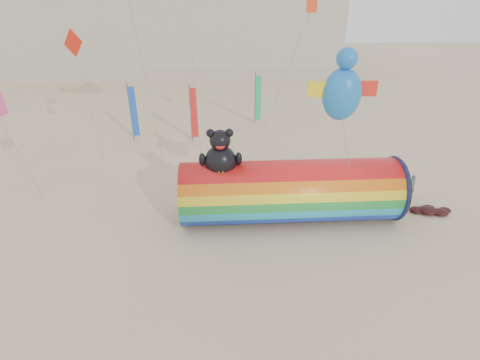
{
  "coord_description": "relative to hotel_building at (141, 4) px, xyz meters",
  "views": [
    {
      "loc": [
        -0.69,
        -18.17,
        12.57
      ],
      "look_at": [
        0.5,
        1.5,
        2.4
      ],
      "focal_mm": 28.0,
      "sensor_mm": 36.0,
      "label": 1
    }
  ],
  "objects": [
    {
      "name": "fabric_bundle",
      "position": [
        24.39,
        -45.0,
        -10.14
      ],
      "size": [
        2.62,
        1.35,
        0.41
      ],
      "color": "#400D0B",
      "rests_on": "ground"
    },
    {
      "name": "kite_handler",
      "position": [
        24.06,
        -42.86,
        -9.51
      ],
      "size": [
        0.64,
        0.48,
        1.59
      ],
      "primitive_type": "imported",
      "rotation": [
        0.0,
        0.0,
        3.33
      ],
      "color": "#575A5F",
      "rests_on": "ground"
    },
    {
      "name": "hotel_building",
      "position": [
        0.0,
        0.0,
        0.0
      ],
      "size": [
        60.4,
        15.4,
        20.6
      ],
      "color": "#B7AD99",
      "rests_on": "ground"
    },
    {
      "name": "ground",
      "position": [
        12.0,
        -45.95,
        -10.31
      ],
      "size": [
        160.0,
        160.0,
        0.0
      ],
      "primitive_type": "plane",
      "color": "#CCB58C",
      "rests_on": "ground"
    },
    {
      "name": "festival_banners",
      "position": [
        9.38,
        -29.96,
        -7.67
      ],
      "size": [
        12.26,
        4.84,
        5.2
      ],
      "color": "#59595E",
      "rests_on": "ground"
    },
    {
      "name": "windsock_assembly",
      "position": [
        15.41,
        -45.04,
        -8.35
      ],
      "size": [
        12.83,
        3.91,
        5.92
      ],
      "color": "red",
      "rests_on": "ground"
    }
  ]
}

